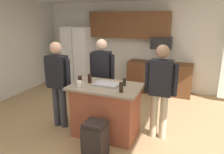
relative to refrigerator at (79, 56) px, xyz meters
The scene contains 17 objects.
floor 3.25m from the refrigerator, 49.98° to the right, with size 7.04×7.04×0.00m, color tan.
back_wall 2.08m from the refrigerator, 11.81° to the left, with size 6.40×0.10×2.60m, color silver.
cabinet_run_upper 1.90m from the refrigerator, ahead, with size 2.40×0.38×0.75m.
cabinet_run_lower 2.65m from the refrigerator, ahead, with size 1.80×0.63×0.90m.
refrigerator is the anchor object (origin of this frame).
microwave_over_range 2.65m from the refrigerator, ahead, with size 0.56×0.40×0.32m, color black.
kitchen_island 3.34m from the refrigerator, 51.25° to the right, with size 1.27×0.83×0.97m.
person_elder_center 3.80m from the refrigerator, 37.77° to the right, with size 0.57×0.23×1.72m.
person_host_foreground 2.52m from the refrigerator, 48.20° to the right, with size 0.57×0.23×1.72m.
person_guest_left 2.86m from the refrigerator, 67.62° to the right, with size 0.57×0.23×1.72m.
glass_short_whisky 3.72m from the refrigerator, 48.92° to the right, with size 0.07×0.07×0.16m.
glass_stout_tall 3.15m from the refrigerator, 59.12° to the right, with size 0.07×0.07×0.16m.
tumbler_amber 3.43m from the refrigerator, 45.94° to the right, with size 0.06×0.06×0.13m.
mug_ceramic_white 3.27m from the refrigerator, 59.35° to the right, with size 0.13×0.09×0.11m.
glass_pilsner 3.08m from the refrigerator, 55.79° to the right, with size 0.07×0.07×0.17m.
serving_tray 3.31m from the refrigerator, 50.89° to the right, with size 0.44×0.30×0.04m.
trash_bin 3.99m from the refrigerator, 56.27° to the right, with size 0.34×0.34×0.61m.
Camera 1 is at (1.52, -3.52, 2.17)m, focal length 34.03 mm.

